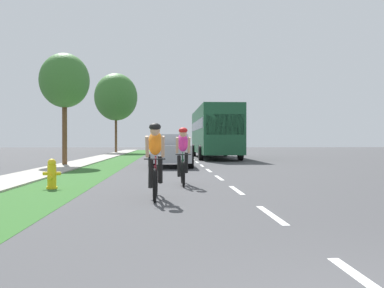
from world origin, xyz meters
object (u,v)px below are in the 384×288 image
Objects in this scene: cyclist_lead at (155,160)px; bus_dark_green at (214,130)px; cyclist_trailing at (183,156)px; street_tree_far at (116,97)px; sedan_silver at (171,150)px; street_tree_near at (65,81)px; fire_hydrant_yellow at (52,174)px.

cyclist_lead is 21.74m from bus_dark_green.
street_tree_far reaches higher than cyclist_trailing.
bus_dark_green is at bearing -57.83° from street_tree_far.
cyclist_lead is 11.28m from sedan_silver.
sedan_silver is 0.77× the size of street_tree_near.
fire_hydrant_yellow is at bearing -167.67° from cyclist_trailing.
sedan_silver is at bearing -13.59° from street_tree_near.
street_tree_far is (-2.33, 33.00, 5.35)m from fire_hydrant_yellow.
fire_hydrant_yellow is 0.14× the size of street_tree_near.
cyclist_trailing reaches higher than fire_hydrant_yellow.
cyclist_trailing is 0.31× the size of street_tree_near.
street_tree_near reaches higher than bus_dark_green.
sedan_silver is (0.42, 11.27, -0.04)m from cyclist_lead.
bus_dark_green reaches higher than sedan_silver.
cyclist_trailing is 0.40× the size of sedan_silver.
bus_dark_green is at bearing 72.56° from sedan_silver.
bus_dark_green is (3.18, 10.13, 1.21)m from sedan_silver.
bus_dark_green is at bearing 81.06° from cyclist_trailing.
cyclist_trailing is at bearing 76.50° from cyclist_lead.
sedan_silver is at bearing -107.44° from bus_dark_green.
bus_dark_green is 1.42× the size of street_tree_far.
bus_dark_green reaches higher than fire_hydrant_yellow.
bus_dark_green is at bearing 72.01° from fire_hydrant_yellow.
sedan_silver is 24.91m from street_tree_far.
street_tree_far is (-0.17, 22.54, 1.53)m from street_tree_near.
street_tree_far is (-5.42, 23.81, 4.95)m from sedan_silver.
cyclist_trailing is at bearing -80.02° from street_tree_far.
cyclist_lead is at bearing -81.88° from street_tree_far.
fire_hydrant_yellow is 0.44× the size of cyclist_trailing.
sedan_silver is (3.09, 9.19, 0.40)m from fire_hydrant_yellow.
bus_dark_green is 12.43m from street_tree_near.
sedan_silver is at bearing 91.74° from cyclist_trailing.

